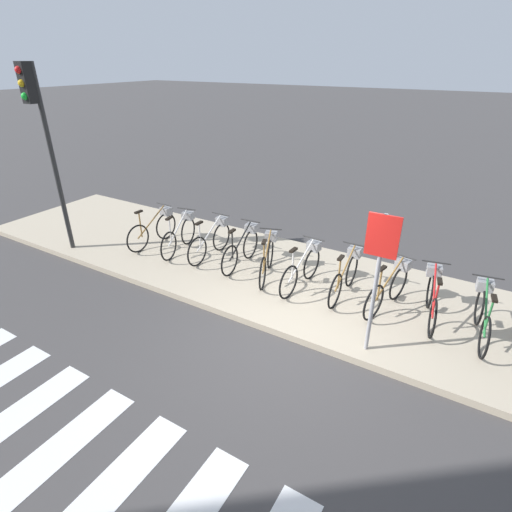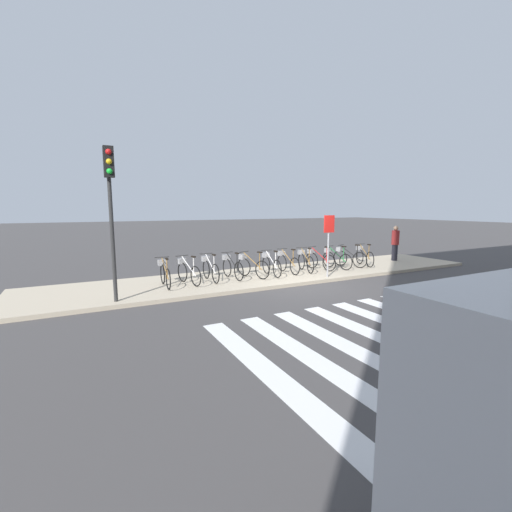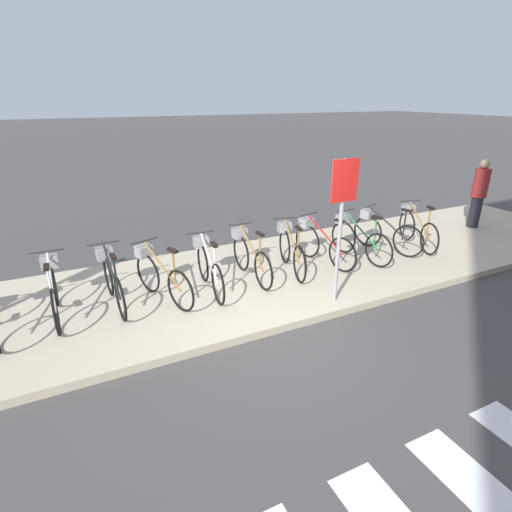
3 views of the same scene
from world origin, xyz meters
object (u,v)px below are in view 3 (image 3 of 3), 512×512
at_px(parked_bicycle_7, 290,248).
at_px(sign_post, 342,208).
at_px(parked_bicycle_11, 416,226).
at_px(pedestrian, 479,192).
at_px(parked_bicycle_2, 53,289).
at_px(parked_bicycle_4, 160,274).
at_px(parked_bicycle_5, 208,265).
at_px(parked_bicycle_6, 249,254).
at_px(parked_bicycle_9, 357,237).
at_px(parked_bicycle_3, 112,279).
at_px(parked_bicycle_8, 321,241).
at_px(parked_bicycle_10, 383,230).

xyz_separation_m(parked_bicycle_7, sign_post, (0.03, -1.35, 1.07)).
height_order(parked_bicycle_11, pedestrian, pedestrian).
distance_m(parked_bicycle_2, parked_bicycle_4, 1.49).
xyz_separation_m(parked_bicycle_5, parked_bicycle_11, (4.65, 0.06, 0.00)).
bearing_deg(parked_bicycle_11, parked_bicycle_5, -179.22).
relative_size(parked_bicycle_6, parked_bicycle_9, 1.01).
bearing_deg(pedestrian, parked_bicycle_6, -177.78).
height_order(parked_bicycle_3, parked_bicycle_8, same).
relative_size(parked_bicycle_2, parked_bicycle_4, 1.05).
bearing_deg(parked_bicycle_11, parked_bicycle_4, -179.42).
relative_size(parked_bicycle_5, pedestrian, 0.95).
relative_size(parked_bicycle_4, parked_bicycle_8, 0.97).
bearing_deg(parked_bicycle_9, parked_bicycle_2, 178.67).
bearing_deg(sign_post, parked_bicycle_3, 155.92).
bearing_deg(parked_bicycle_9, pedestrian, 5.07).
relative_size(pedestrian, sign_post, 0.74).
bearing_deg(parked_bicycle_10, parked_bicycle_5, -177.98).
bearing_deg(sign_post, parked_bicycle_11, 23.36).
bearing_deg(parked_bicycle_2, parked_bicycle_7, -0.73).
bearing_deg(parked_bicycle_5, parked_bicycle_7, 3.87).
relative_size(parked_bicycle_7, sign_post, 0.69).
bearing_deg(pedestrian, parked_bicycle_2, -178.64).
height_order(parked_bicycle_2, sign_post, sign_post).
relative_size(parked_bicycle_8, parked_bicycle_10, 1.03).
bearing_deg(pedestrian, parked_bicycle_7, -177.11).
height_order(parked_bicycle_7, parked_bicycle_9, same).
distance_m(parked_bicycle_3, parked_bicycle_7, 3.09).
xyz_separation_m(parked_bicycle_9, pedestrian, (3.86, 0.34, 0.42)).
distance_m(parked_bicycle_4, sign_post, 2.93).
bearing_deg(parked_bicycle_10, parked_bicycle_3, 179.77).
xyz_separation_m(parked_bicycle_9, parked_bicycle_11, (1.59, 0.03, 0.00)).
bearing_deg(parked_bicycle_5, parked_bicycle_6, 9.88).
bearing_deg(parked_bicycle_7, parked_bicycle_11, -0.85).
height_order(parked_bicycle_5, parked_bicycle_11, same).
xyz_separation_m(parked_bicycle_4, pedestrian, (7.71, 0.37, 0.42)).
relative_size(parked_bicycle_9, parked_bicycle_10, 1.04).
relative_size(parked_bicycle_3, parked_bicycle_11, 1.04).
distance_m(parked_bicycle_5, parked_bicycle_7, 1.61).
distance_m(parked_bicycle_8, parked_bicycle_9, 0.78).
relative_size(parked_bicycle_5, parked_bicycle_6, 1.00).
bearing_deg(pedestrian, parked_bicycle_10, -175.53).
bearing_deg(parked_bicycle_2, parked_bicycle_3, -0.16).
height_order(parked_bicycle_9, sign_post, sign_post).
relative_size(parked_bicycle_5, sign_post, 0.71).
bearing_deg(parked_bicycle_10, parked_bicycle_9, -172.48).
bearing_deg(parked_bicycle_7, parked_bicycle_9, -2.91).
distance_m(parked_bicycle_2, sign_post, 4.29).
height_order(parked_bicycle_6, parked_bicycle_8, same).
distance_m(parked_bicycle_3, parked_bicycle_6, 2.28).
bearing_deg(parked_bicycle_8, parked_bicycle_5, -176.30).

